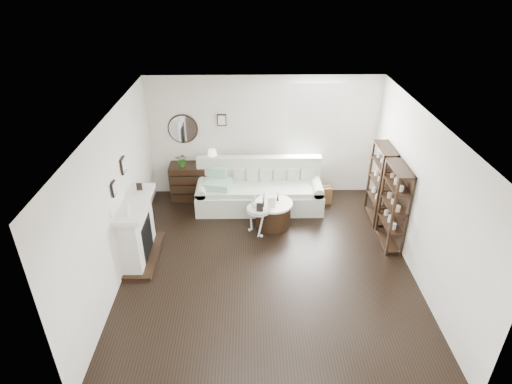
{
  "coord_description": "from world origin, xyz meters",
  "views": [
    {
      "loc": [
        -0.31,
        -6.03,
        4.85
      ],
      "look_at": [
        -0.2,
        0.8,
        1.05
      ],
      "focal_mm": 30.0,
      "sensor_mm": 36.0,
      "label": 1
    }
  ],
  "objects_px": {
    "sofa": "(259,191)",
    "pedestal_table": "(259,210)",
    "drum_table": "(273,214)",
    "dresser": "(198,181)"
  },
  "relations": [
    {
      "from": "sofa",
      "to": "drum_table",
      "type": "height_order",
      "value": "sofa"
    },
    {
      "from": "sofa",
      "to": "pedestal_table",
      "type": "distance_m",
      "value": 1.07
    },
    {
      "from": "drum_table",
      "to": "pedestal_table",
      "type": "height_order",
      "value": "pedestal_table"
    },
    {
      "from": "sofa",
      "to": "dresser",
      "type": "height_order",
      "value": "sofa"
    },
    {
      "from": "sofa",
      "to": "drum_table",
      "type": "xyz_separation_m",
      "value": [
        0.27,
        -0.79,
        -0.08
      ]
    },
    {
      "from": "drum_table",
      "to": "pedestal_table",
      "type": "bearing_deg",
      "value": -139.41
    },
    {
      "from": "pedestal_table",
      "to": "sofa",
      "type": "bearing_deg",
      "value": 87.97
    },
    {
      "from": "sofa",
      "to": "pedestal_table",
      "type": "xyz_separation_m",
      "value": [
        -0.04,
        -1.05,
        0.17
      ]
    },
    {
      "from": "dresser",
      "to": "drum_table",
      "type": "xyz_separation_m",
      "value": [
        1.63,
        -1.18,
        -0.13
      ]
    },
    {
      "from": "sofa",
      "to": "dresser",
      "type": "xyz_separation_m",
      "value": [
        -1.36,
        0.39,
        0.06
      ]
    }
  ]
}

